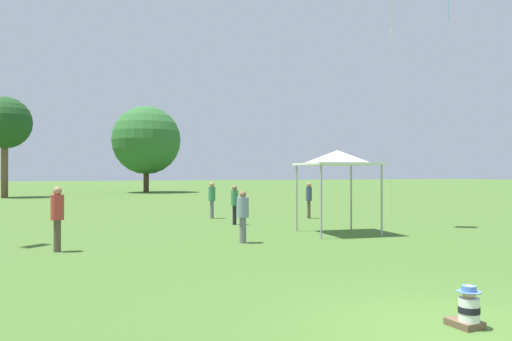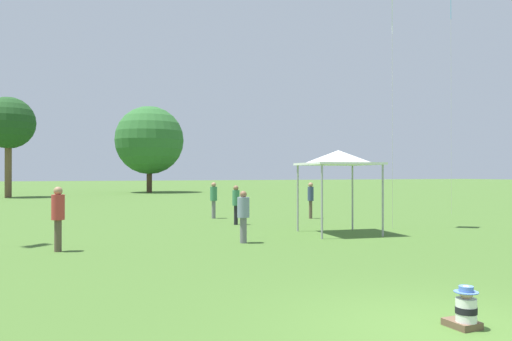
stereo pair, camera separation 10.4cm
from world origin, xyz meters
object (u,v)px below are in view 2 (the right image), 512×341
Objects in this scene: person_standing_5 at (243,212)px; distant_tree_1 at (149,140)px; person_standing_0 at (214,197)px; person_standing_1 at (58,213)px; seated_toddler at (465,310)px; distant_tree_2 at (8,124)px; person_standing_2 at (311,196)px; person_standing_6 at (236,201)px; canopy_tent at (338,158)px.

distant_tree_1 reaches higher than person_standing_5.
person_standing_1 reaches higher than person_standing_0.
person_standing_5 is (0.18, 9.30, 0.71)m from seated_toddler.
person_standing_1 is 0.20× the size of distant_tree_2.
person_standing_2 is at bearing 60.64° from person_standing_1.
person_standing_6 is 0.18× the size of distant_tree_2.
person_standing_1 is 13.20m from person_standing_2.
person_standing_5 is 0.18× the size of distant_tree_2.
person_standing_0 is 0.97× the size of person_standing_1.
distant_tree_2 reaches higher than person_standing_2.
person_standing_0 is 1.07× the size of person_standing_5.
person_standing_0 is at bearing 80.65° from person_standing_1.
person_standing_2 is at bearing 67.16° from seated_toddler.
distant_tree_1 is 1.09× the size of distant_tree_2.
seated_toddler is at bearing 98.82° from person_standing_0.
seated_toddler is 0.35× the size of person_standing_2.
person_standing_5 is (-6.10, -6.77, -0.11)m from person_standing_2.
person_standing_2 is at bearing 70.79° from canopy_tent.
seated_toddler is at bearing 162.70° from person_standing_6.
person_standing_2 reaches higher than person_standing_6.
person_standing_1 is at bearing 117.06° from seated_toddler.
person_standing_6 is (-4.39, -1.40, -0.06)m from person_standing_2.
person_standing_1 is (-5.26, 9.67, 0.83)m from seated_toddler.
person_standing_5 is at bearing -75.60° from distant_tree_2.
seated_toddler is 53.46m from distant_tree_1.
person_standing_0 is 35.47m from distant_tree_1.
distant_tree_1 is (4.91, 43.60, 5.09)m from person_standing_5.
person_standing_6 is at bearing -94.79° from distant_tree_1.
person_standing_1 is 36.51m from distant_tree_2.
distant_tree_2 reaches higher than seated_toddler.
distant_tree_2 reaches higher than person_standing_6.
person_standing_0 reaches higher than person_standing_6.
person_standing_2 is 1.04× the size of person_standing_6.
person_standing_5 is 37.85m from distant_tree_2.
person_standing_0 is 4.75m from person_standing_2.
person_standing_0 is at bearing -10.47° from person_standing_6.
seated_toddler is at bearing -78.67° from distant_tree_2.
person_standing_1 is 8.73m from person_standing_6.
person_standing_1 is at bearing 63.94° from person_standing_0.
person_standing_1 is at bearing 114.82° from person_standing_2.
person_standing_6 is 0.55× the size of canopy_tent.
person_standing_0 reaches higher than seated_toddler.
distant_tree_2 reaches higher than person_standing_5.
person_standing_5 is 0.54× the size of canopy_tent.
person_standing_0 is 8.80m from person_standing_5.
person_standing_6 is 5.31m from canopy_tent.
person_standing_5 is (-1.73, -8.63, -0.09)m from person_standing_0.
seated_toddler is 0.35× the size of person_standing_0.
seated_toddler is 11.04m from person_standing_1.
person_standing_6 is at bearing 158.54° from person_standing_5.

